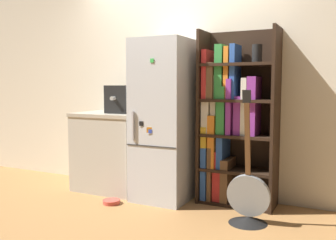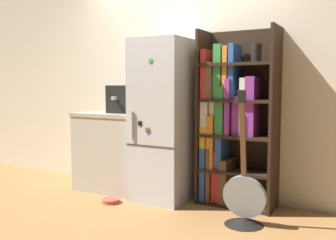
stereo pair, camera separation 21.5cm
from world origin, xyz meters
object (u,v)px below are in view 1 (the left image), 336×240
refrigerator (165,120)px  espresso_machine (121,99)px  bookshelf (230,122)px  pet_bowl (111,201)px  guitar (248,205)px

refrigerator → espresso_machine: 0.63m
bookshelf → espresso_machine: 1.29m
bookshelf → refrigerator: bearing=-166.4°
refrigerator → pet_bowl: size_ratio=9.31×
espresso_machine → refrigerator: bearing=-2.6°
bookshelf → guitar: bookshelf is taller
bookshelf → pet_bowl: (-1.09, -0.61, -0.84)m
espresso_machine → pet_bowl: size_ratio=1.74×
refrigerator → guitar: bearing=-19.7°
refrigerator → espresso_machine: refrigerator is taller
bookshelf → pet_bowl: bookshelf is taller
refrigerator → bookshelf: bookshelf is taller
guitar → pet_bowl: (-1.43, -0.08, -0.15)m
refrigerator → guitar: size_ratio=1.44×
guitar → espresso_machine: bearing=166.3°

